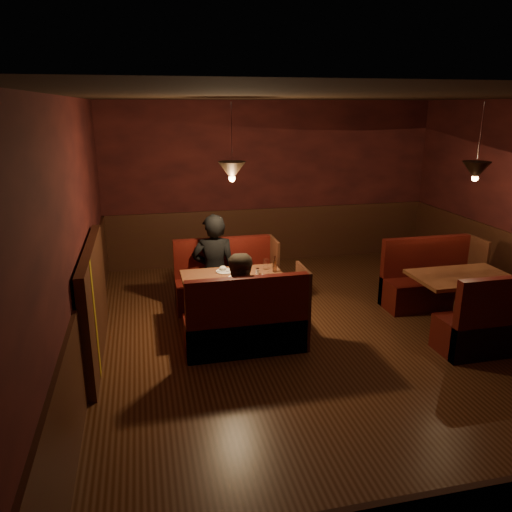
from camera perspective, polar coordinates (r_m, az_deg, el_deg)
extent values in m
cube|color=#3B1B0B|center=(6.36, 9.85, -9.67)|extent=(6.00, 7.00, 0.01)
cube|color=black|center=(5.71, 11.36, 17.49)|extent=(6.00, 7.00, 0.01)
cube|color=black|center=(9.13, 1.80, 8.27)|extent=(6.00, 0.01, 2.90)
cube|color=black|center=(5.44, -19.94, 1.34)|extent=(0.01, 7.00, 2.90)
cube|color=#3C1B14|center=(9.29, 1.78, 2.44)|extent=(6.00, 0.04, 1.00)
cube|color=#3C1B14|center=(5.75, -18.75, -7.80)|extent=(0.04, 7.00, 1.00)
cube|color=#3C1B14|center=(6.05, -17.99, -4.93)|extent=(0.10, 2.20, 1.30)
cube|color=#A78A18|center=(5.54, -17.87, -6.96)|extent=(0.01, 0.12, 1.30)
cylinder|color=#333333|center=(6.09, -2.83, 13.44)|extent=(0.01, 0.01, 0.80)
cone|color=black|center=(6.13, -2.77, 9.71)|extent=(0.34, 0.34, 0.22)
sphere|color=#FFBF72|center=(6.14, -2.76, 8.87)|extent=(0.08, 0.08, 0.08)
cylinder|color=#333333|center=(6.65, 24.24, 12.31)|extent=(0.01, 0.01, 0.80)
cone|color=black|center=(6.69, 23.83, 8.91)|extent=(0.34, 0.34, 0.22)
sphere|color=#FFBF72|center=(6.70, 23.74, 8.15)|extent=(0.08, 0.08, 0.08)
cube|color=brown|center=(6.44, -2.60, -2.48)|extent=(1.31, 0.80, 0.05)
cylinder|color=#3C1B14|center=(6.57, -2.56, -5.37)|extent=(0.13, 0.13, 0.66)
cylinder|color=#3C1B14|center=(6.69, -2.53, -7.82)|extent=(0.52, 0.52, 0.04)
cylinder|color=silver|center=(6.32, -2.03, -2.55)|extent=(0.26, 0.26, 0.02)
cube|color=black|center=(6.35, -2.15, -2.21)|extent=(0.08, 0.07, 0.03)
ellipsoid|color=silver|center=(6.31, -2.32, -2.25)|extent=(0.07, 0.07, 0.05)
cube|color=tan|center=(6.26, -1.40, -2.52)|extent=(0.07, 0.05, 0.03)
cylinder|color=silver|center=(6.30, -2.10, -2.50)|extent=(0.09, 0.10, 0.01)
cylinder|color=silver|center=(6.59, -3.55, -1.77)|extent=(0.24, 0.24, 0.01)
ellipsoid|color=beige|center=(6.63, -3.80, -1.37)|extent=(0.09, 0.09, 0.05)
cube|color=silver|center=(6.55, -3.88, -1.82)|extent=(0.19, 0.03, 0.00)
cylinder|color=white|center=(6.48, 0.17, -1.74)|extent=(0.05, 0.05, 0.08)
cylinder|color=white|center=(6.67, 1.11, -0.94)|extent=(0.07, 0.07, 0.14)
cylinder|color=white|center=(6.37, 1.66, -1.82)|extent=(0.07, 0.07, 0.14)
cylinder|color=#47230F|center=(6.57, 2.16, -1.19)|extent=(0.06, 0.06, 0.15)
cylinder|color=#47230F|center=(6.53, 2.17, -0.29)|extent=(0.02, 0.02, 0.07)
ellipsoid|color=white|center=(6.36, 0.79, -2.30)|extent=(0.10, 0.10, 0.04)
cube|color=#370C0A|center=(7.23, -3.54, -4.24)|extent=(1.41, 0.52, 0.42)
cube|color=#370C0A|center=(7.33, -3.84, -1.64)|extent=(1.41, 0.11, 0.98)
cube|color=#3C1B14|center=(7.28, 2.03, -1.72)|extent=(0.04, 0.52, 0.98)
cube|color=#370C0A|center=(6.01, -1.34, -8.80)|extent=(1.41, 0.52, 0.42)
cube|color=#370C0A|center=(5.71, -0.95, -7.11)|extent=(1.41, 0.11, 0.98)
cube|color=#3C1B14|center=(6.06, 5.36, -5.70)|extent=(0.04, 0.52, 0.98)
cube|color=brown|center=(6.97, 22.52, -2.23)|extent=(1.26, 0.80, 0.05)
cylinder|color=#3C1B14|center=(7.09, 22.20, -4.94)|extent=(0.13, 0.13, 0.66)
cylinder|color=#3C1B14|center=(7.20, 21.93, -7.25)|extent=(0.53, 0.53, 0.04)
cube|color=#370C0A|center=(7.66, 19.22, -3.97)|extent=(1.35, 0.52, 0.43)
cube|color=#370C0A|center=(7.73, 18.64, -1.49)|extent=(1.35, 0.11, 0.99)
cube|color=#3C1B14|center=(7.95, 23.67, -1.54)|extent=(0.04, 0.52, 0.99)
cube|color=#370C0A|center=(6.64, 25.44, -7.94)|extent=(1.35, 0.52, 0.43)
cube|color=#370C0A|center=(6.39, 26.86, -6.32)|extent=(1.35, 0.11, 0.99)
imported|color=black|center=(7.03, -4.84, 0.72)|extent=(0.68, 0.50, 1.73)
imported|color=#40362A|center=(5.84, -1.40, -3.66)|extent=(0.88, 0.77, 1.53)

